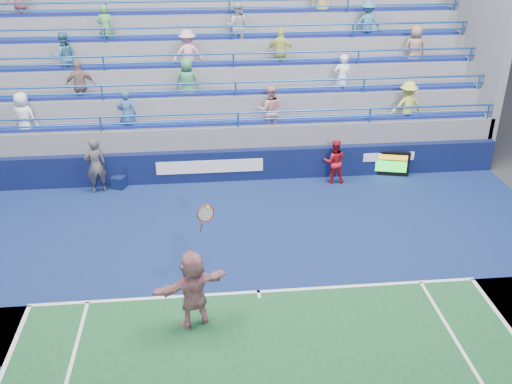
{
  "coord_description": "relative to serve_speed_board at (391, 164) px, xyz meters",
  "views": [
    {
      "loc": [
        -1.18,
        -11.31,
        8.47
      ],
      "look_at": [
        0.19,
        2.5,
        1.5
      ],
      "focal_mm": 40.0,
      "sensor_mm": 36.0,
      "label": 1
    }
  ],
  "objects": [
    {
      "name": "bleacher_stand",
      "position": [
        -5.28,
        3.96,
        1.1
      ],
      "size": [
        18.0,
        5.6,
        6.13
      ],
      "color": "slate",
      "rests_on": "ground"
    },
    {
      "name": "ground",
      "position": [
        -5.28,
        -6.31,
        -0.45
      ],
      "size": [
        120.0,
        120.0,
        0.0
      ],
      "primitive_type": "plane",
      "color": "#333538"
    },
    {
      "name": "sponsor_wall",
      "position": [
        -5.27,
        0.19,
        0.1
      ],
      "size": [
        18.0,
        0.32,
        1.1
      ],
      "color": "#0A133A",
      "rests_on": "ground"
    },
    {
      "name": "serve_speed_board",
      "position": [
        0.0,
        0.0,
        0.0
      ],
      "size": [
        1.29,
        0.45,
        0.9
      ],
      "color": "black",
      "rests_on": "ground"
    },
    {
      "name": "line_judge",
      "position": [
        -9.98,
        -0.27,
        0.49
      ],
      "size": [
        0.8,
        0.67,
        1.88
      ],
      "primitive_type": "imported",
      "rotation": [
        0.0,
        0.0,
        3.52
      ],
      "color": "#141B38",
      "rests_on": "ground"
    },
    {
      "name": "ball_girl",
      "position": [
        -2.09,
        -0.33,
        0.31
      ],
      "size": [
        0.8,
        0.65,
        1.53
      ],
      "primitive_type": "imported",
      "rotation": [
        0.0,
        0.0,
        3.04
      ],
      "color": "#AA131D",
      "rests_on": "ground"
    },
    {
      "name": "judge_chair",
      "position": [
        -9.33,
        -0.06,
        -0.21
      ],
      "size": [
        0.54,
        0.56,
        0.74
      ],
      "color": "#0D1742",
      "rests_on": "ground"
    },
    {
      "name": "tennis_player",
      "position": [
        -6.83,
        -7.31,
        0.5
      ],
      "size": [
        1.83,
        1.18,
        3.02
      ],
      "color": "silver",
      "rests_on": "ground"
    }
  ]
}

